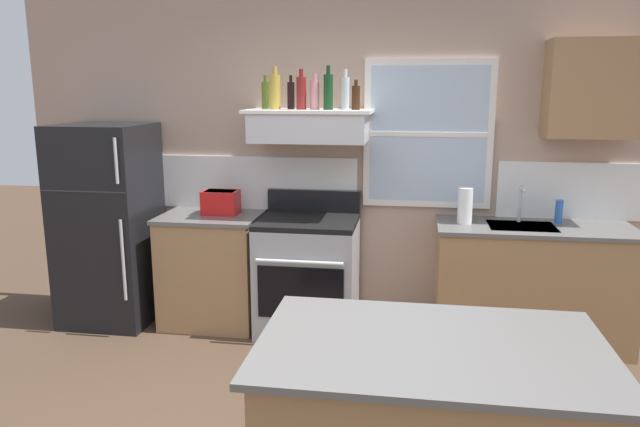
% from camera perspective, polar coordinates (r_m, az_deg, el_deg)
% --- Properties ---
extents(back_wall, '(5.40, 0.11, 2.70)m').
position_cam_1_polar(back_wall, '(4.87, 2.83, 5.37)').
color(back_wall, tan).
rests_on(back_wall, ground_plane).
extents(refrigerator, '(0.70, 0.72, 1.63)m').
position_cam_1_polar(refrigerator, '(5.17, -19.51, -0.99)').
color(refrigerator, black).
rests_on(refrigerator, ground_plane).
extents(counter_left_of_stove, '(0.79, 0.63, 0.91)m').
position_cam_1_polar(counter_left_of_stove, '(4.98, -10.21, -5.22)').
color(counter_left_of_stove, '#9E754C').
rests_on(counter_left_of_stove, ground_plane).
extents(toaster, '(0.30, 0.20, 0.19)m').
position_cam_1_polar(toaster, '(4.86, -9.43, 1.09)').
color(toaster, red).
rests_on(toaster, counter_left_of_stove).
extents(stove_range, '(0.76, 0.69, 1.09)m').
position_cam_1_polar(stove_range, '(4.75, -1.15, -5.79)').
color(stove_range, '#9EA0A5').
rests_on(stove_range, ground_plane).
extents(range_hood_shelf, '(0.96, 0.52, 0.24)m').
position_cam_1_polar(range_hood_shelf, '(4.62, -1.00, 8.40)').
color(range_hood_shelf, silver).
extents(bottle_olive_oil_square, '(0.06, 0.06, 0.26)m').
position_cam_1_polar(bottle_olive_oil_square, '(4.74, -5.21, 11.20)').
color(bottle_olive_oil_square, '#4C601E').
rests_on(bottle_olive_oil_square, range_hood_shelf).
extents(bottle_champagne_gold_foil, '(0.08, 0.08, 0.32)m').
position_cam_1_polar(bottle_champagne_gold_foil, '(4.63, -4.30, 11.53)').
color(bottle_champagne_gold_foil, '#B29333').
rests_on(bottle_champagne_gold_foil, range_hood_shelf).
extents(bottle_balsamic_dark, '(0.06, 0.06, 0.25)m').
position_cam_1_polar(bottle_balsamic_dark, '(4.66, -2.79, 11.22)').
color(bottle_balsamic_dark, black).
rests_on(bottle_balsamic_dark, range_hood_shelf).
extents(bottle_red_label_wine, '(0.07, 0.07, 0.30)m').
position_cam_1_polar(bottle_red_label_wine, '(4.57, -1.79, 11.45)').
color(bottle_red_label_wine, maroon).
rests_on(bottle_red_label_wine, range_hood_shelf).
extents(bottle_rose_pink, '(0.07, 0.07, 0.27)m').
position_cam_1_polar(bottle_rose_pink, '(4.57, -0.50, 11.29)').
color(bottle_rose_pink, '#C67F84').
rests_on(bottle_rose_pink, range_hood_shelf).
extents(bottle_dark_green_wine, '(0.07, 0.07, 0.32)m').
position_cam_1_polar(bottle_dark_green_wine, '(4.53, 0.80, 11.58)').
color(bottle_dark_green_wine, '#143819').
rests_on(bottle_dark_green_wine, range_hood_shelf).
extents(bottle_clear_tall, '(0.06, 0.06, 0.30)m').
position_cam_1_polar(bottle_clear_tall, '(4.63, 2.42, 11.45)').
color(bottle_clear_tall, silver).
rests_on(bottle_clear_tall, range_hood_shelf).
extents(bottle_brown_stout, '(0.06, 0.06, 0.22)m').
position_cam_1_polar(bottle_brown_stout, '(4.53, 3.44, 11.01)').
color(bottle_brown_stout, '#381E0F').
rests_on(bottle_brown_stout, range_hood_shelf).
extents(counter_right_with_sink, '(1.43, 0.63, 0.91)m').
position_cam_1_polar(counter_right_with_sink, '(4.80, 19.46, -6.37)').
color(counter_right_with_sink, '#9E754C').
rests_on(counter_right_with_sink, ground_plane).
extents(sink_faucet, '(0.03, 0.17, 0.28)m').
position_cam_1_polar(sink_faucet, '(4.73, 18.60, 1.26)').
color(sink_faucet, silver).
rests_on(sink_faucet, counter_right_with_sink).
extents(paper_towel_roll, '(0.11, 0.11, 0.27)m').
position_cam_1_polar(paper_towel_roll, '(4.59, 13.67, 0.73)').
color(paper_towel_roll, white).
rests_on(paper_towel_roll, counter_right_with_sink).
extents(dish_soap_bottle, '(0.06, 0.06, 0.18)m').
position_cam_1_polar(dish_soap_bottle, '(4.80, 21.82, 0.15)').
color(dish_soap_bottle, blue).
rests_on(dish_soap_bottle, counter_right_with_sink).
extents(upper_cabinet_right, '(0.64, 0.32, 0.70)m').
position_cam_1_polar(upper_cabinet_right, '(4.79, 24.57, 10.77)').
color(upper_cabinet_right, '#9E754C').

